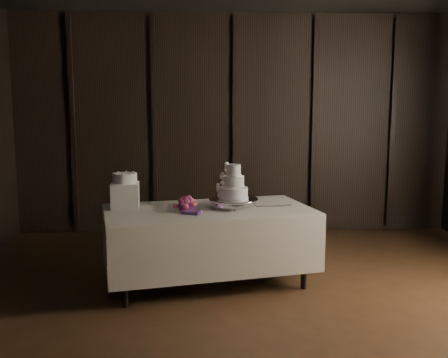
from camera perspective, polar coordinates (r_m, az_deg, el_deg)
room at (r=3.43m, az=5.05°, el=4.21°), size 6.08×7.08×3.08m
display_table at (r=4.94m, az=-1.75°, el=-7.30°), size 2.17×1.45×0.76m
cake_stand at (r=4.89m, az=1.09°, el=-2.78°), size 0.58×0.58×0.09m
wedding_cake at (r=4.85m, az=0.82°, el=-0.74°), size 0.31×0.28×0.34m
bouquet at (r=4.74m, az=-4.35°, el=-2.99°), size 0.41×0.46×0.18m
box_pedestal at (r=4.95m, az=-11.21°, el=-1.88°), size 0.28×0.28×0.25m
small_cake at (r=4.92m, az=-11.27°, el=0.10°), size 0.25×0.25×0.09m
cake_knife at (r=4.95m, az=5.10°, el=-3.14°), size 0.37×0.05×0.01m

